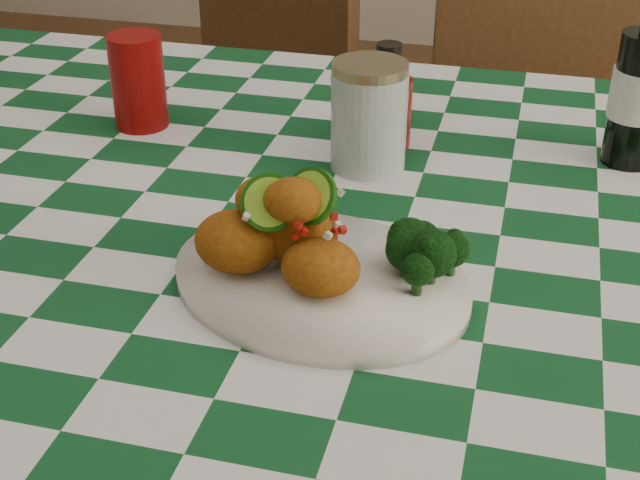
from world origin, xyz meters
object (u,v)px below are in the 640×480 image
(dining_table, at_px, (316,469))
(wooden_chair_left, at_px, (222,171))
(fried_chicken_pile, at_px, (297,226))
(ketchup_bottle, at_px, (387,96))
(plate, at_px, (320,281))
(red_tumbler, at_px, (138,81))
(wooden_chair_right, at_px, (546,209))
(mason_jar, at_px, (369,116))

(dining_table, relative_size, wooden_chair_left, 1.88)
(fried_chicken_pile, bearing_deg, ketchup_bottle, 86.53)
(dining_table, height_order, ketchup_bottle, ketchup_bottle)
(plate, xyz_separation_m, fried_chicken_pile, (-0.02, 0.00, 0.06))
(plate, height_order, red_tumbler, red_tumbler)
(dining_table, bearing_deg, plate, -73.49)
(red_tumbler, distance_m, wooden_chair_right, 0.84)
(dining_table, distance_m, ketchup_bottle, 0.50)
(ketchup_bottle, bearing_deg, red_tumbler, -176.84)
(red_tumbler, xyz_separation_m, wooden_chair_right, (0.56, 0.50, -0.38))
(dining_table, height_order, mason_jar, mason_jar)
(ketchup_bottle, bearing_deg, wooden_chair_left, 129.20)
(dining_table, distance_m, red_tumbler, 0.57)
(red_tumbler, relative_size, wooden_chair_right, 0.13)
(fried_chicken_pile, xyz_separation_m, wooden_chair_right, (0.25, 0.83, -0.39))
(fried_chicken_pile, bearing_deg, mason_jar, 87.67)
(plate, bearing_deg, fried_chicken_pile, 180.00)
(wooden_chair_left, bearing_deg, red_tumbler, -55.60)
(red_tumbler, relative_size, mason_jar, 0.94)
(wooden_chair_left, height_order, wooden_chair_right, wooden_chair_right)
(plate, distance_m, fried_chicken_pile, 0.06)
(red_tumbler, relative_size, wooden_chair_left, 0.14)
(plate, distance_m, wooden_chair_left, 1.05)
(wooden_chair_left, xyz_separation_m, wooden_chair_right, (0.66, -0.05, 0.02))
(plate, bearing_deg, wooden_chair_right, 74.84)
(ketchup_bottle, bearing_deg, wooden_chair_right, 64.92)
(ketchup_bottle, distance_m, mason_jar, 0.07)
(dining_table, height_order, red_tumbler, red_tumbler)
(red_tumbler, bearing_deg, wooden_chair_left, 100.77)
(mason_jar, xyz_separation_m, wooden_chair_left, (-0.43, 0.60, -0.41))
(wooden_chair_left, bearing_deg, mason_jar, -31.06)
(fried_chicken_pile, height_order, wooden_chair_left, fried_chicken_pile)
(plate, relative_size, red_tumbler, 2.39)
(ketchup_bottle, bearing_deg, plate, -89.76)
(dining_table, xyz_separation_m, mason_jar, (0.03, 0.13, 0.46))
(dining_table, xyz_separation_m, wooden_chair_left, (-0.39, 0.73, 0.05))
(mason_jar, bearing_deg, wooden_chair_left, 125.32)
(dining_table, relative_size, mason_jar, 12.56)
(plate, xyz_separation_m, mason_jar, (-0.01, 0.28, 0.06))
(fried_chicken_pile, distance_m, wooden_chair_left, 1.06)
(ketchup_bottle, height_order, wooden_chair_left, ketchup_bottle)
(mason_jar, bearing_deg, dining_table, -103.89)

